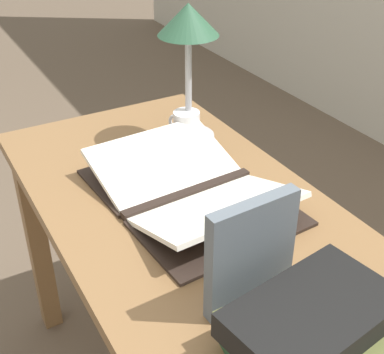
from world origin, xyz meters
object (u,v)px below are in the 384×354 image
at_px(book_standing_upright, 251,254).
at_px(reading_lamp, 188,39).
at_px(coffee_mug, 186,127).
at_px(open_book, 188,189).
at_px(book_stack_tall, 310,333).

relative_size(book_standing_upright, reading_lamp, 0.57).
bearing_deg(coffee_mug, book_standing_upright, -18.65).
height_order(open_book, coffee_mug, coffee_mug).
bearing_deg(book_standing_upright, coffee_mug, 158.33).
xyz_separation_m(open_book, book_stack_tall, (0.51, -0.07, 0.04)).
relative_size(open_book, book_stack_tall, 1.81).
bearing_deg(reading_lamp, coffee_mug, -56.44).
bearing_deg(open_book, reading_lamp, 147.18).
height_order(open_book, reading_lamp, reading_lamp).
distance_m(book_standing_upright, coffee_mug, 0.64).
height_order(reading_lamp, coffee_mug, reading_lamp).
bearing_deg(coffee_mug, reading_lamp, 123.56).
xyz_separation_m(book_standing_upright, reading_lamp, (-0.61, 0.22, 0.18)).
relative_size(open_book, book_standing_upright, 2.38).
height_order(book_standing_upright, coffee_mug, book_standing_upright).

